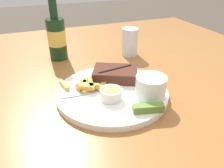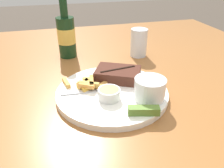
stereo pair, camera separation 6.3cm
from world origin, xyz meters
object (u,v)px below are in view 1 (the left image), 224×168
at_px(steak_portion, 115,74).
at_px(dipping_sauce_cup, 111,94).
at_px(pickle_spear, 148,108).
at_px(coleslaw_cup, 151,86).
at_px(drinking_glass, 130,42).
at_px(dinner_plate, 112,93).
at_px(fork_utensil, 83,94).
at_px(beer_bottle, 57,36).

xyz_separation_m(steak_portion, dipping_sauce_cup, (-0.06, -0.10, -0.00)).
bearing_deg(steak_portion, pickle_spear, -86.82).
bearing_deg(coleslaw_cup, drinking_glass, 74.02).
bearing_deg(dinner_plate, dipping_sauce_cup, -114.40).
relative_size(fork_utensil, beer_bottle, 0.53).
relative_size(coleslaw_cup, fork_utensil, 0.63).
xyz_separation_m(dipping_sauce_cup, pickle_spear, (0.07, -0.09, -0.01)).
relative_size(steak_portion, beer_bottle, 0.64).
distance_m(pickle_spear, drinking_glass, 0.43).
height_order(steak_portion, fork_utensil, steak_portion).
distance_m(steak_portion, fork_utensil, 0.14).
bearing_deg(pickle_spear, fork_utensil, 134.39).
distance_m(pickle_spear, fork_utensil, 0.19).
relative_size(dipping_sauce_cup, pickle_spear, 0.75).
bearing_deg(drinking_glass, fork_utensil, -135.51).
bearing_deg(steak_portion, beer_bottle, 115.97).
distance_m(beer_bottle, drinking_glass, 0.29).
bearing_deg(coleslaw_cup, dinner_plate, 141.20).
bearing_deg(dinner_plate, fork_utensil, 175.99).
height_order(steak_portion, coleslaw_cup, coleslaw_cup).
relative_size(steak_portion, dipping_sauce_cup, 2.69).
relative_size(dinner_plate, fork_utensil, 2.42).
distance_m(dinner_plate, fork_utensil, 0.09).
height_order(coleslaw_cup, beer_bottle, beer_bottle).
height_order(beer_bottle, drinking_glass, beer_bottle).
height_order(dinner_plate, dipping_sauce_cup, dipping_sauce_cup).
bearing_deg(beer_bottle, dinner_plate, -73.73).
xyz_separation_m(steak_portion, drinking_glass, (0.15, 0.21, 0.02)).
xyz_separation_m(dinner_plate, fork_utensil, (-0.09, 0.01, 0.01)).
height_order(dinner_plate, steak_portion, steak_portion).
height_order(steak_portion, dipping_sauce_cup, steak_portion).
bearing_deg(drinking_glass, beer_bottle, 166.66).
distance_m(coleslaw_cup, fork_utensil, 0.19).
height_order(fork_utensil, drinking_glass, drinking_glass).
xyz_separation_m(fork_utensil, beer_bottle, (-0.01, 0.33, 0.07)).
height_order(dinner_plate, drinking_glass, drinking_glass).
xyz_separation_m(steak_portion, beer_bottle, (-0.13, 0.28, 0.06)).
bearing_deg(beer_bottle, steak_portion, -64.03).
height_order(dipping_sauce_cup, beer_bottle, beer_bottle).
distance_m(dinner_plate, coleslaw_cup, 0.12).
xyz_separation_m(fork_utensil, drinking_glass, (0.27, 0.27, 0.04)).
xyz_separation_m(coleslaw_cup, dipping_sauce_cup, (-0.11, 0.03, -0.02)).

